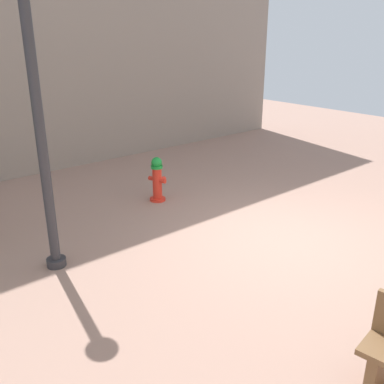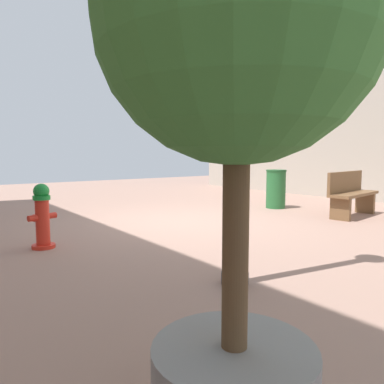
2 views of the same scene
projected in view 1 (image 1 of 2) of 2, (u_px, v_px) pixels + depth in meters
ground_plane at (280, 238)px, 7.18m from camera, size 23.40×23.40×0.00m
fire_hydrant at (157, 179)px, 8.62m from camera, size 0.42×0.39×0.91m
street_lamp at (35, 93)px, 5.46m from camera, size 0.36×0.36×4.02m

